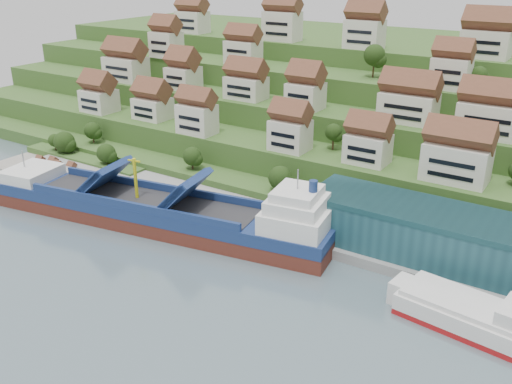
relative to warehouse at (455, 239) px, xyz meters
The scene contains 11 objects.
ground 55.18m from the warehouse, 161.90° to the right, with size 300.00×300.00×0.00m, color slate.
quay 32.64m from the warehouse, behind, with size 180.00×14.00×2.20m, color gray.
pebble_beach 110.32m from the warehouse, behind, with size 45.00×20.00×1.00m, color gray.
hillside 101.03m from the warehouse, 121.00° to the left, with size 260.00×128.00×31.00m.
hillside_village 70.05m from the warehouse, 140.43° to the left, with size 159.13×62.63×29.79m.
hillside_trees 65.32m from the warehouse, 155.53° to the left, with size 139.44×62.98×31.81m.
warehouse is the anchor object (origin of this frame).
flagpole 34.60m from the warehouse, 168.33° to the right, with size 1.28×0.16×8.00m.
beach_huts 112.29m from the warehouse, behind, with size 14.40×3.70×2.20m.
cargo_ship 63.98m from the warehouse, 165.05° to the right, with size 86.82×26.82×19.13m.
second_ship 20.75m from the warehouse, 60.31° to the right, with size 28.01×13.29×7.82m.
Camera 1 is at (73.69, -87.96, 58.79)m, focal length 40.00 mm.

